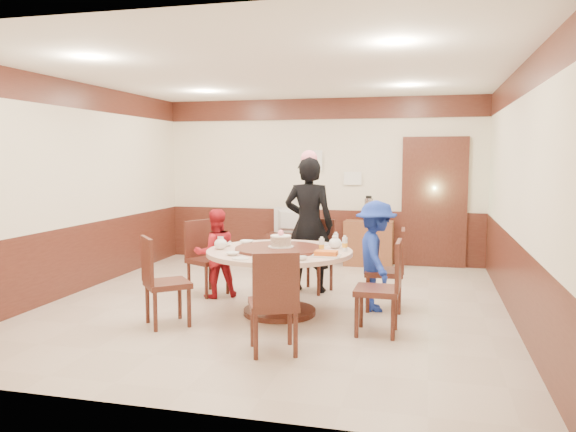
% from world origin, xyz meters
% --- Properties ---
extents(room, '(6.00, 6.04, 2.84)m').
position_xyz_m(room, '(0.01, 0.01, 1.08)').
color(room, beige).
rests_on(room, ground).
extents(banquet_table, '(1.67, 1.67, 0.78)m').
position_xyz_m(banquet_table, '(0.16, -0.41, 0.53)').
color(banquet_table, '#461E16').
rests_on(banquet_table, ground).
extents(chair_0, '(0.47, 0.46, 0.97)m').
position_xyz_m(chair_0, '(1.34, 0.08, 0.30)').
color(chair_0, '#461E16').
rests_on(chair_0, ground).
extents(chair_1, '(0.55, 0.56, 0.97)m').
position_xyz_m(chair_1, '(0.33, 0.79, 0.30)').
color(chair_1, '#461E16').
rests_on(chair_1, ground).
extents(chair_2, '(0.60, 0.60, 0.97)m').
position_xyz_m(chair_2, '(-1.02, 0.29, 0.30)').
color(chair_2, '#461E16').
rests_on(chair_2, ground).
extents(chair_3, '(0.62, 0.62, 0.97)m').
position_xyz_m(chair_3, '(-0.91, -1.13, 0.30)').
color(chair_3, '#461E16').
rests_on(chair_3, ground).
extents(chair_4, '(0.57, 0.58, 0.97)m').
position_xyz_m(chair_4, '(0.44, -1.68, 0.30)').
color(chair_4, '#461E16').
rests_on(chair_4, ground).
extents(chair_5, '(0.46, 0.45, 0.97)m').
position_xyz_m(chair_5, '(1.34, -0.88, 0.30)').
color(chair_5, '#461E16').
rests_on(chair_5, ground).
extents(person_standing, '(0.66, 0.44, 1.81)m').
position_xyz_m(person_standing, '(0.26, 0.76, 0.90)').
color(person_standing, black).
rests_on(person_standing, ground).
extents(person_red, '(0.70, 0.67, 1.15)m').
position_xyz_m(person_red, '(-0.84, 0.16, 0.57)').
color(person_red, '#AD171F').
rests_on(person_red, ground).
extents(person_blue, '(0.69, 0.94, 1.30)m').
position_xyz_m(person_blue, '(1.22, 0.04, 0.65)').
color(person_blue, navy).
rests_on(person_blue, ground).
extents(birthday_cake, '(0.29, 0.29, 0.20)m').
position_xyz_m(birthday_cake, '(0.17, -0.38, 0.85)').
color(birthday_cake, white).
rests_on(birthday_cake, banquet_table).
extents(teapot_left, '(0.17, 0.15, 0.13)m').
position_xyz_m(teapot_left, '(-0.51, -0.52, 0.81)').
color(teapot_left, white).
rests_on(teapot_left, banquet_table).
extents(teapot_right, '(0.17, 0.15, 0.13)m').
position_xyz_m(teapot_right, '(0.76, -0.14, 0.81)').
color(teapot_right, white).
rests_on(teapot_right, banquet_table).
extents(bowl_0, '(0.16, 0.16, 0.04)m').
position_xyz_m(bowl_0, '(-0.35, -0.06, 0.77)').
color(bowl_0, white).
rests_on(bowl_0, banquet_table).
extents(bowl_1, '(0.12, 0.12, 0.04)m').
position_xyz_m(bowl_1, '(0.54, -0.97, 0.77)').
color(bowl_1, white).
rests_on(bowl_1, banquet_table).
extents(bowl_2, '(0.14, 0.14, 0.04)m').
position_xyz_m(bowl_2, '(-0.24, -0.88, 0.77)').
color(bowl_2, white).
rests_on(bowl_2, banquet_table).
extents(bowl_3, '(0.13, 0.13, 0.04)m').
position_xyz_m(bowl_3, '(0.78, -0.57, 0.77)').
color(bowl_3, white).
rests_on(bowl_3, banquet_table).
extents(bowl_4, '(0.13, 0.13, 0.03)m').
position_xyz_m(bowl_4, '(-0.52, -0.32, 0.77)').
color(bowl_4, white).
rests_on(bowl_4, banquet_table).
extents(saucer_near, '(0.18, 0.18, 0.01)m').
position_xyz_m(saucer_near, '(-0.09, -1.06, 0.76)').
color(saucer_near, white).
rests_on(saucer_near, banquet_table).
extents(saucer_far, '(0.18, 0.18, 0.01)m').
position_xyz_m(saucer_far, '(0.61, 0.09, 0.76)').
color(saucer_far, white).
rests_on(saucer_far, banquet_table).
extents(shrimp_platter, '(0.30, 0.20, 0.06)m').
position_xyz_m(shrimp_platter, '(0.76, -0.72, 0.78)').
color(shrimp_platter, white).
rests_on(shrimp_platter, banquet_table).
extents(bottle_0, '(0.06, 0.06, 0.16)m').
position_xyz_m(bottle_0, '(0.67, -0.49, 0.83)').
color(bottle_0, silver).
rests_on(bottle_0, banquet_table).
extents(bottle_1, '(0.06, 0.06, 0.16)m').
position_xyz_m(bottle_1, '(0.90, -0.33, 0.83)').
color(bottle_1, silver).
rests_on(bottle_1, banquet_table).
extents(bottle_2, '(0.06, 0.06, 0.16)m').
position_xyz_m(bottle_2, '(0.75, -0.06, 0.83)').
color(bottle_2, silver).
rests_on(bottle_2, banquet_table).
extents(tv_stand, '(0.85, 0.45, 0.50)m').
position_xyz_m(tv_stand, '(-0.44, 2.75, 0.25)').
color(tv_stand, '#461E16').
rests_on(tv_stand, ground).
extents(television, '(0.77, 0.23, 0.44)m').
position_xyz_m(television, '(-0.44, 2.75, 0.72)').
color(television, gray).
rests_on(television, tv_stand).
extents(side_cabinet, '(0.80, 0.40, 0.75)m').
position_xyz_m(side_cabinet, '(0.85, 2.78, 0.38)').
color(side_cabinet, brown).
rests_on(side_cabinet, ground).
extents(thermos, '(0.15, 0.15, 0.38)m').
position_xyz_m(thermos, '(0.85, 2.78, 0.94)').
color(thermos, silver).
rests_on(thermos, side_cabinet).
extents(notice_left, '(0.25, 0.00, 0.35)m').
position_xyz_m(notice_left, '(-0.10, 2.96, 1.75)').
color(notice_left, white).
rests_on(notice_left, room).
extents(notice_right, '(0.30, 0.00, 0.22)m').
position_xyz_m(notice_right, '(0.55, 2.96, 1.45)').
color(notice_right, white).
rests_on(notice_right, room).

